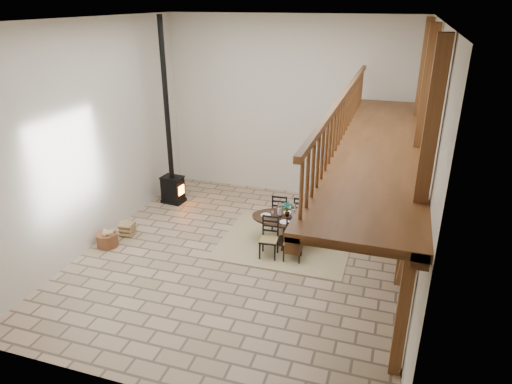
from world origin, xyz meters
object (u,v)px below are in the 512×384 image
(dining_table, at_px, (286,228))
(wood_stove, at_px, (171,164))
(log_basket, at_px, (107,239))
(log_stack, at_px, (127,229))

(dining_table, bearing_deg, wood_stove, 155.31)
(log_basket, bearing_deg, wood_stove, 83.48)
(dining_table, distance_m, wood_stove, 3.93)
(log_stack, bearing_deg, wood_stove, 85.86)
(dining_table, distance_m, log_basket, 4.19)
(dining_table, height_order, log_basket, dining_table)
(log_basket, height_order, log_stack, log_basket)
(dining_table, relative_size, log_stack, 5.15)
(wood_stove, xyz_separation_m, log_basket, (-0.31, -2.73, -0.97))
(log_basket, bearing_deg, log_stack, 75.24)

